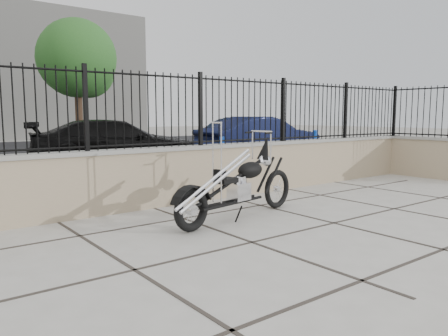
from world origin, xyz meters
name	(u,v)px	position (x,y,z in m)	size (l,w,h in m)	color
ground_plane	(252,242)	(0.00, 0.00, 0.00)	(90.00, 90.00, 0.00)	#99968E
parking_lot	(11,158)	(0.00, 12.50, 0.00)	(30.00, 30.00, 0.00)	black
retaining_wall	(150,178)	(0.00, 2.50, 0.48)	(14.00, 0.36, 0.96)	gray
wall_return	(436,158)	(6.85, 1.30, 0.48)	(0.36, 2.50, 0.96)	gray
iron_fence	(148,110)	(0.00, 2.50, 1.56)	(14.00, 0.08, 1.20)	black
fence_return	(438,111)	(6.85, 1.30, 1.56)	(0.08, 2.30, 1.20)	black
chopper_motorcycle	(237,170)	(0.58, 1.00, 0.71)	(2.36, 0.42, 1.42)	black
car_black	(117,144)	(1.80, 7.81, 0.68)	(1.90, 4.66, 1.35)	black
car_blue	(260,138)	(6.38, 6.89, 0.71)	(1.51, 4.33, 1.43)	black
bollard_b	(222,158)	(2.86, 4.34, 0.49)	(0.12, 0.12, 0.98)	#0E34D3
bollard_c	(314,149)	(6.33, 4.53, 0.53)	(0.13, 0.13, 1.05)	#0A3DA3
tree_right	(77,55)	(3.79, 16.46, 4.20)	(3.56, 3.56, 6.00)	#382619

